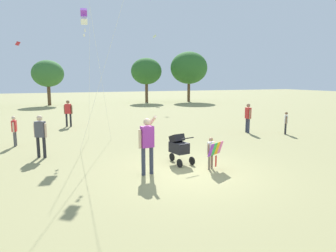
# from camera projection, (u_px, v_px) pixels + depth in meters

# --- Properties ---
(ground_plane) EXTENTS (120.00, 120.00, 0.00)m
(ground_plane) POSITION_uv_depth(u_px,v_px,m) (186.00, 172.00, 9.37)
(ground_plane) COLOR #938E5B
(treeline_distant) EXTENTS (39.17, 5.78, 6.28)m
(treeline_distant) POSITION_uv_depth(u_px,v_px,m) (31.00, 69.00, 31.24)
(treeline_distant) COLOR brown
(treeline_distant) RESTS_ON ground
(child_with_butterfly_kite) EXTENTS (0.69, 0.50, 1.03)m
(child_with_butterfly_kite) POSITION_uv_depth(u_px,v_px,m) (212.00, 150.00, 9.58)
(child_with_butterfly_kite) COLOR #7F705B
(child_with_butterfly_kite) RESTS_ON ground
(person_adult_flyer) EXTENTS (0.56, 0.56, 1.80)m
(person_adult_flyer) POSITION_uv_depth(u_px,v_px,m) (147.00, 141.00, 8.99)
(person_adult_flyer) COLOR #33384C
(person_adult_flyer) RESTS_ON ground
(stroller) EXTENTS (0.67, 1.12, 1.03)m
(stroller) POSITION_uv_depth(u_px,v_px,m) (179.00, 146.00, 10.25)
(stroller) COLOR black
(stroller) RESTS_ON ground
(kite_orange_delta) EXTENTS (0.33, 2.82, 6.10)m
(kite_orange_delta) POSITION_uv_depth(u_px,v_px,m) (84.00, 17.00, 13.93)
(kite_orange_delta) COLOR purple
(kite_orange_delta) RESTS_ON ground
(distant_kites_cluster) EXTENTS (18.83, 7.40, 8.40)m
(distant_kites_cluster) POSITION_uv_depth(u_px,v_px,m) (111.00, 18.00, 33.76)
(distant_kites_cluster) COLOR white
(person_red_shirt) EXTENTS (0.28, 0.31, 1.18)m
(person_red_shirt) POSITION_uv_depth(u_px,v_px,m) (286.00, 121.00, 15.71)
(person_red_shirt) COLOR #232328
(person_red_shirt) RESTS_ON ground
(person_sitting_far) EXTENTS (0.45, 0.35, 1.57)m
(person_sitting_far) POSITION_uv_depth(u_px,v_px,m) (40.00, 133.00, 10.96)
(person_sitting_far) COLOR #232328
(person_sitting_far) RESTS_ON ground
(person_couple_left) EXTENTS (0.26, 0.50, 1.57)m
(person_couple_left) POSITION_uv_depth(u_px,v_px,m) (248.00, 116.00, 16.14)
(person_couple_left) COLOR #33384C
(person_couple_left) RESTS_ON ground
(person_kid_running) EXTENTS (0.48, 0.33, 1.61)m
(person_kid_running) POSITION_uv_depth(u_px,v_px,m) (68.00, 111.00, 18.21)
(person_kid_running) COLOR #232328
(person_kid_running) RESTS_ON ground
(person_back_turned) EXTENTS (0.20, 0.42, 1.30)m
(person_back_turned) POSITION_uv_depth(u_px,v_px,m) (14.00, 129.00, 12.89)
(person_back_turned) COLOR #4C4C51
(person_back_turned) RESTS_ON ground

